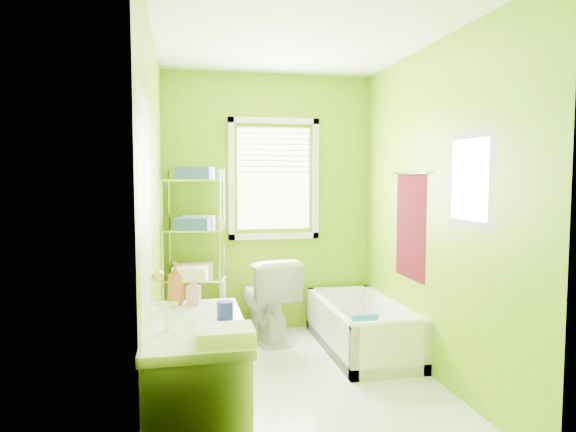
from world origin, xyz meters
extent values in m
plane|color=silver|center=(0.00, 0.00, 0.00)|extent=(2.90, 2.90, 0.00)
cube|color=#679307|center=(0.00, 1.45, 1.30)|extent=(2.10, 0.04, 2.60)
cube|color=#679307|center=(0.00, -1.45, 1.30)|extent=(2.10, 0.04, 2.60)
cube|color=#679307|center=(-1.05, 0.00, 1.30)|extent=(0.04, 2.90, 2.60)
cube|color=#679307|center=(1.05, 0.00, 1.30)|extent=(0.04, 2.90, 2.60)
cube|color=white|center=(0.00, 0.00, 2.60)|extent=(2.10, 2.90, 0.04)
cube|color=white|center=(0.05, 1.44, 1.55)|extent=(0.74, 0.01, 1.01)
cube|color=white|center=(0.05, 1.42, 0.97)|extent=(0.92, 0.05, 0.06)
cube|color=white|center=(0.05, 1.42, 2.13)|extent=(0.92, 0.05, 0.06)
cube|color=white|center=(-0.38, 1.42, 1.55)|extent=(0.06, 0.05, 1.22)
cube|color=white|center=(0.48, 1.42, 1.55)|extent=(0.06, 0.05, 1.22)
cube|color=white|center=(0.05, 1.42, 1.84)|extent=(0.72, 0.02, 0.50)
cube|color=white|center=(-1.04, -1.00, 1.00)|extent=(0.02, 0.80, 2.00)
sphere|color=gold|center=(-1.00, -0.67, 1.00)|extent=(0.07, 0.07, 0.07)
cube|color=#42070E|center=(1.04, 0.35, 1.15)|extent=(0.02, 0.58, 0.90)
cylinder|color=silver|center=(1.02, 0.35, 1.60)|extent=(0.02, 0.62, 0.02)
cube|color=#CC5972|center=(1.04, -0.55, 1.55)|extent=(0.02, 0.54, 0.64)
cube|color=white|center=(1.03, -0.55, 1.55)|extent=(0.01, 0.44, 0.54)
cube|color=white|center=(0.72, 0.67, 0.05)|extent=(0.67, 1.43, 0.10)
cube|color=white|center=(0.42, 0.67, 0.21)|extent=(0.07, 1.43, 0.43)
cube|color=white|center=(1.02, 0.67, 0.21)|extent=(0.07, 1.43, 0.43)
cube|color=white|center=(0.72, -0.01, 0.21)|extent=(0.67, 0.07, 0.43)
cube|color=white|center=(0.72, 1.35, 0.21)|extent=(0.67, 0.07, 0.43)
cylinder|color=white|center=(0.72, -0.01, 0.43)|extent=(0.67, 0.07, 0.07)
cylinder|color=blue|center=(0.72, 0.44, 0.13)|extent=(0.34, 0.34, 0.06)
cylinder|color=yellow|center=(0.72, 0.44, 0.18)|extent=(0.32, 0.32, 0.05)
cube|color=blue|center=(0.72, 0.57, 0.24)|extent=(0.24, 0.04, 0.22)
imported|color=white|center=(-0.08, 1.13, 0.41)|extent=(0.59, 0.86, 0.81)
cube|color=white|center=(-0.80, -0.90, 0.37)|extent=(0.50, 1.01, 0.73)
cube|color=silver|center=(-0.80, -0.90, 0.76)|extent=(0.53, 1.04, 0.05)
ellipsoid|color=white|center=(-0.78, -1.03, 0.75)|extent=(0.35, 0.45, 0.12)
cylinder|color=silver|center=(-0.94, -1.03, 0.85)|extent=(0.03, 0.03, 0.16)
cylinder|color=silver|center=(-0.94, -1.03, 0.92)|extent=(0.12, 0.02, 0.02)
imported|color=#BF5638|center=(-0.91, -0.49, 0.91)|extent=(0.14, 0.14, 0.26)
imported|color=pink|center=(-0.80, -0.50, 0.87)|extent=(0.09, 0.10, 0.17)
cylinder|color=#172298|center=(-0.63, -0.87, 0.83)|extent=(0.09, 0.09, 0.10)
cube|color=white|center=(-0.67, -1.26, 0.82)|extent=(0.28, 0.22, 0.07)
cylinder|color=silver|center=(-1.04, 1.07, 0.82)|extent=(0.02, 0.02, 1.64)
cylinder|color=silver|center=(-0.99, 1.38, 0.82)|extent=(0.02, 0.02, 1.64)
cylinder|color=silver|center=(-0.53, 0.97, 0.82)|extent=(0.02, 0.02, 1.64)
cylinder|color=silver|center=(-0.47, 1.29, 0.82)|extent=(0.02, 0.02, 1.64)
cube|color=silver|center=(-0.76, 1.18, 0.15)|extent=(0.60, 0.43, 0.02)
cube|color=silver|center=(-0.76, 1.18, 0.62)|extent=(0.60, 0.43, 0.02)
cube|color=silver|center=(-0.76, 1.18, 1.08)|extent=(0.60, 0.43, 0.02)
cube|color=silver|center=(-0.76, 1.18, 1.54)|extent=(0.60, 0.43, 0.02)
cube|color=#2E47A8|center=(-0.76, 1.07, 1.60)|extent=(0.34, 0.26, 0.11)
cube|color=white|center=(-0.71, 1.29, 1.60)|extent=(0.34, 0.26, 0.11)
cube|color=#2E47A8|center=(-0.77, 1.07, 1.14)|extent=(0.34, 0.26, 0.11)
cube|color=#CDBF7D|center=(-0.71, 1.29, 1.14)|extent=(0.34, 0.26, 0.11)
cube|color=white|center=(-0.80, 1.10, 0.68)|extent=(0.34, 0.26, 0.11)
cube|color=pink|center=(-0.74, 1.31, 0.68)|extent=(0.34, 0.26, 0.11)
cube|color=pink|center=(-0.49, 1.13, 0.36)|extent=(0.08, 0.29, 0.51)
camera|label=1|loc=(-0.85, -3.68, 1.57)|focal=32.00mm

